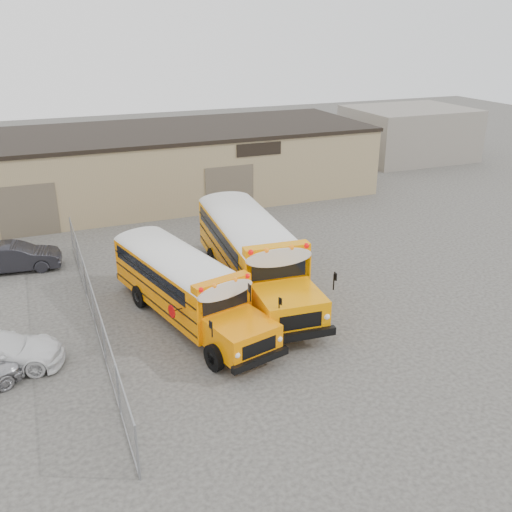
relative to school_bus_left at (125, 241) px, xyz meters
name	(u,v)px	position (x,y,z in m)	size (l,w,h in m)	color
ground	(262,332)	(3.83, -7.95, -1.62)	(120.00, 120.00, 0.00)	#373533
warehouse	(149,164)	(3.83, 12.05, 0.76)	(30.20, 10.20, 4.67)	#9C8560
chainlink_fence	(93,306)	(-2.17, -4.95, -0.72)	(0.07, 18.07, 1.81)	gray
distant_building_right	(408,133)	(27.83, 16.05, 0.58)	(10.00, 8.00, 4.40)	gray
school_bus_left	(125,241)	(0.00, 0.00, 0.00)	(4.57, 9.83, 2.80)	#FF8300
school_bus_right	(216,205)	(5.60, 2.94, 0.27)	(3.60, 11.32, 3.26)	#FF9400
tarp_bundle	(230,316)	(2.60, -7.74, -0.75)	(1.28, 1.24, 1.69)	black
car_dark	(15,257)	(-5.01, 2.17, -0.92)	(1.47, 4.22, 1.39)	black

